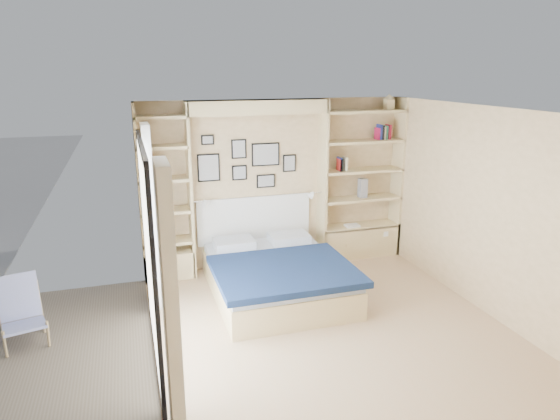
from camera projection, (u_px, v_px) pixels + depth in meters
name	position (u px, v px, depth m)	size (l,w,h in m)	color
ground	(330.00, 329.00, 5.81)	(4.50, 4.50, 0.00)	tan
room_shell	(263.00, 209.00, 6.80)	(4.50, 4.50, 4.50)	#D4B284
bed	(276.00, 275.00, 6.63)	(1.74, 2.25, 1.07)	tan
photo_gallery	(246.00, 162.00, 7.29)	(1.48, 0.02, 0.82)	black
reading_lamps	(260.00, 198.00, 7.26)	(1.92, 0.12, 0.15)	silver
shelf_decor	(349.00, 152.00, 7.56)	(3.60, 0.23, 2.03)	#A51E1E
deck_chair	(22.00, 312.00, 5.46)	(0.60, 0.81, 0.73)	tan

